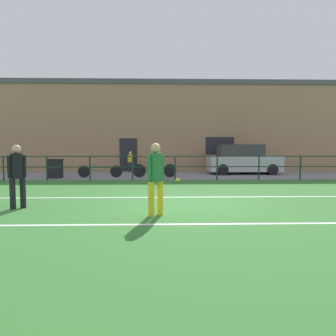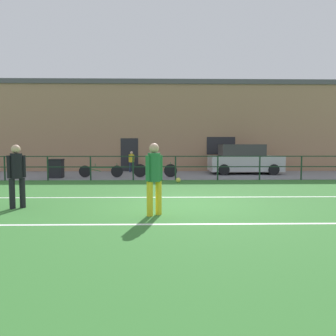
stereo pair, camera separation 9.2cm
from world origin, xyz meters
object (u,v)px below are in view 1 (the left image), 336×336
spectator_child (130,160)px  bicycle_parked_0 (155,170)px  bicycle_parked_1 (100,171)px  player_goalkeeper (17,172)px  parked_car_red (243,160)px  player_striker (156,175)px  trash_bin_0 (56,168)px  soccer_ball_match (178,180)px

spectator_child → bicycle_parked_0: 3.44m
bicycle_parked_1 → spectator_child: bearing=68.1°
bicycle_parked_0 → bicycle_parked_1: bearing=-179.2°
player_goalkeeper → parked_car_red: size_ratio=0.41×
player_goalkeeper → player_striker: (3.57, -0.88, 0.02)m
bicycle_parked_1 → parked_car_red: bearing=13.9°
trash_bin_0 → player_striker: bearing=-58.5°
spectator_child → parked_car_red: 6.67m
player_goalkeeper → player_striker: player_striker is taller
trash_bin_0 → player_goalkeeper: bearing=-78.4°
player_goalkeeper → trash_bin_0: 7.62m
trash_bin_0 → parked_car_red: bearing=12.0°
soccer_ball_match → bicycle_parked_0: 2.40m
soccer_ball_match → spectator_child: (-2.58, 5.20, 0.64)m
player_striker → spectator_child: size_ratio=1.32×
trash_bin_0 → spectator_child: bearing=43.9°
bicycle_parked_0 → bicycle_parked_1: size_ratio=1.00×
soccer_ball_match → bicycle_parked_1: bearing=151.3°
player_striker → bicycle_parked_1: bearing=-107.3°
player_goalkeeper → spectator_child: 10.91m
player_goalkeeper → player_striker: bearing=-50.5°
player_goalkeeper → parked_car_red: parked_car_red is taller
player_goalkeeper → trash_bin_0: size_ratio=1.74×
spectator_child → trash_bin_0: spectator_child is taller
player_goalkeeper → spectator_child: size_ratio=1.29×
spectator_child → bicycle_parked_0: bearing=127.6°
soccer_ball_match → bicycle_parked_1: bicycle_parked_1 is taller
soccer_ball_match → bicycle_parked_1: (-3.83, 2.09, 0.23)m
parked_car_red → soccer_ball_match: bearing=-134.6°
bicycle_parked_1 → player_goalkeeper: bearing=-94.7°
bicycle_parked_1 → trash_bin_0: bearing=-175.0°
player_striker → soccer_ball_match: 6.54m
player_striker → soccer_ball_match: player_striker is taller
bicycle_parked_1 → trash_bin_0: trash_bin_0 is taller
soccer_ball_match → spectator_child: spectator_child is taller
bicycle_parked_1 → trash_bin_0: 2.19m
soccer_ball_match → spectator_child: bearing=116.4°
spectator_child → parked_car_red: parked_car_red is taller
player_striker → trash_bin_0: (-5.11, 8.33, -0.46)m
player_striker → player_goalkeeper: bearing=-50.2°
player_goalkeeper → bicycle_parked_0: size_ratio=0.74×
player_goalkeeper → trash_bin_0: (-1.54, 7.45, -0.44)m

